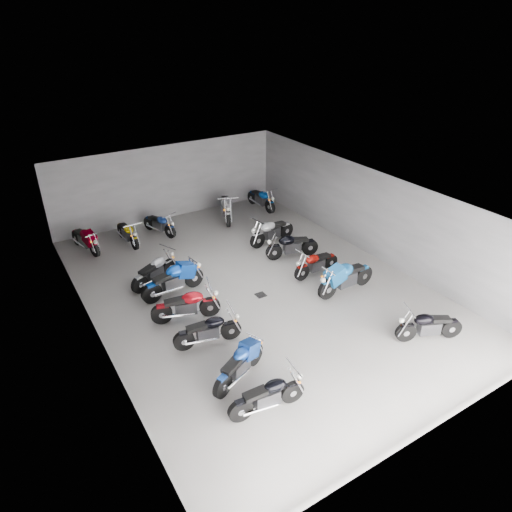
% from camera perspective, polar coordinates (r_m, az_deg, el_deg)
% --- Properties ---
extents(ground, '(14.00, 14.00, 0.00)m').
position_cam_1_polar(ground, '(15.10, -0.42, -4.03)').
color(ground, '#999791').
rests_on(ground, ground).
extents(wall_back, '(10.00, 0.10, 3.20)m').
position_cam_1_polar(wall_back, '(20.17, -10.95, 9.05)').
color(wall_back, gray).
rests_on(wall_back, ground).
extents(wall_left, '(0.10, 14.00, 3.20)m').
position_cam_1_polar(wall_left, '(12.80, -20.00, -4.02)').
color(wall_left, gray).
rests_on(wall_left, ground).
extents(wall_right, '(0.10, 14.00, 3.20)m').
position_cam_1_polar(wall_right, '(17.20, 14.01, 5.31)').
color(wall_right, gray).
rests_on(wall_right, ground).
extents(ceiling, '(10.00, 14.00, 0.04)m').
position_cam_1_polar(ceiling, '(13.66, -0.47, 7.46)').
color(ceiling, black).
rests_on(ceiling, wall_back).
extents(drain_grate, '(0.32, 0.32, 0.01)m').
position_cam_1_polar(drain_grate, '(14.74, 0.59, -4.89)').
color(drain_grate, black).
rests_on(drain_grate, ground).
extents(motorcycle_left_a, '(1.89, 0.43, 0.83)m').
position_cam_1_polar(motorcycle_left_a, '(10.73, 1.51, -17.01)').
color(motorcycle_left_a, black).
rests_on(motorcycle_left_a, ground).
extents(motorcycle_left_b, '(1.82, 0.92, 0.86)m').
position_cam_1_polar(motorcycle_left_b, '(11.46, -2.04, -13.32)').
color(motorcycle_left_b, black).
rests_on(motorcycle_left_b, ground).
extents(motorcycle_left_c, '(1.90, 0.52, 0.84)m').
position_cam_1_polar(motorcycle_left_c, '(12.57, -5.97, -9.20)').
color(motorcycle_left_c, black).
rests_on(motorcycle_left_c, ground).
extents(motorcycle_left_d, '(2.00, 0.71, 0.90)m').
position_cam_1_polar(motorcycle_left_d, '(13.56, -8.67, -6.10)').
color(motorcycle_left_d, black).
rests_on(motorcycle_left_d, ground).
extents(motorcycle_left_e, '(2.20, 0.50, 0.97)m').
position_cam_1_polar(motorcycle_left_e, '(14.78, -10.26, -2.94)').
color(motorcycle_left_e, black).
rests_on(motorcycle_left_e, ground).
extents(motorcycle_left_f, '(1.85, 0.90, 0.86)m').
position_cam_1_polar(motorcycle_left_f, '(15.51, -12.53, -1.81)').
color(motorcycle_left_f, black).
rests_on(motorcycle_left_f, ground).
extents(motorcycle_right_a, '(1.80, 0.89, 0.84)m').
position_cam_1_polar(motorcycle_right_a, '(13.53, 20.77, -8.12)').
color(motorcycle_right_a, black).
rests_on(motorcycle_right_a, ground).
extents(motorcycle_right_c, '(2.25, 0.45, 0.99)m').
position_cam_1_polar(motorcycle_right_c, '(14.93, 11.12, -2.61)').
color(motorcycle_right_c, black).
rests_on(motorcycle_right_c, ground).
extents(motorcycle_right_d, '(1.88, 0.39, 0.82)m').
position_cam_1_polar(motorcycle_right_d, '(15.77, 7.50, -0.90)').
color(motorcycle_right_d, black).
rests_on(motorcycle_right_d, ground).
extents(motorcycle_right_e, '(1.99, 0.66, 0.89)m').
position_cam_1_polar(motorcycle_right_e, '(16.79, 4.46, 1.33)').
color(motorcycle_right_e, black).
rests_on(motorcycle_right_e, ground).
extents(motorcycle_right_f, '(2.11, 0.48, 0.93)m').
position_cam_1_polar(motorcycle_right_f, '(17.81, 1.95, 3.13)').
color(motorcycle_right_f, black).
rests_on(motorcycle_right_f, ground).
extents(motorcycle_back_a, '(0.62, 1.96, 0.87)m').
position_cam_1_polar(motorcycle_back_a, '(18.38, -20.57, 1.96)').
color(motorcycle_back_a, black).
rests_on(motorcycle_back_a, ground).
extents(motorcycle_back_b, '(0.41, 1.90, 0.84)m').
position_cam_1_polar(motorcycle_back_b, '(18.46, -15.75, 2.80)').
color(motorcycle_back_b, black).
rests_on(motorcycle_back_b, ground).
extents(motorcycle_back_c, '(0.75, 1.77, 0.81)m').
position_cam_1_polar(motorcycle_back_c, '(18.99, -11.96, 3.95)').
color(motorcycle_back_c, black).
rests_on(motorcycle_back_c, ground).
extents(motorcycle_back_e, '(1.09, 2.21, 1.03)m').
position_cam_1_polar(motorcycle_back_e, '(19.95, -3.71, 6.12)').
color(motorcycle_back_e, black).
rests_on(motorcycle_back_e, ground).
extents(motorcycle_back_f, '(0.42, 2.01, 0.88)m').
position_cam_1_polar(motorcycle_back_f, '(21.08, 0.68, 7.18)').
color(motorcycle_back_f, black).
rests_on(motorcycle_back_f, ground).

